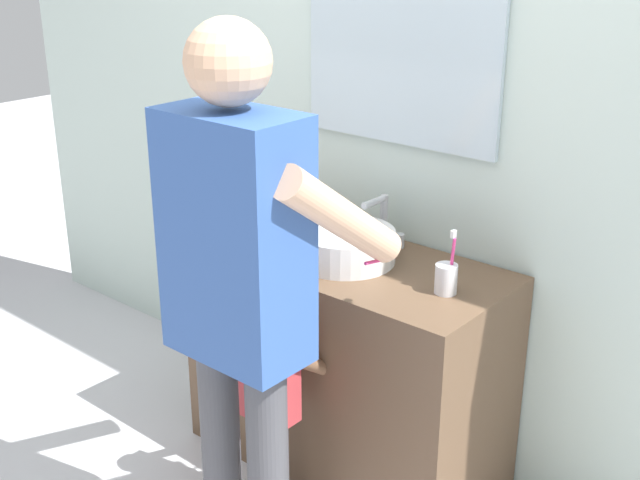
% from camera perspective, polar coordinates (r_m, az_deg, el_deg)
% --- Properties ---
extents(back_wall, '(4.40, 0.10, 2.70)m').
position_cam_1_polar(back_wall, '(2.91, 6.10, 10.41)').
color(back_wall, silver).
rests_on(back_wall, ground).
extents(vanity_cabinet, '(1.12, 0.54, 0.81)m').
position_cam_1_polar(vanity_cabinet, '(2.99, 1.88, -8.53)').
color(vanity_cabinet, brown).
rests_on(vanity_cabinet, ground).
extents(sink_basin, '(0.34, 0.34, 0.11)m').
position_cam_1_polar(sink_basin, '(2.78, 1.74, -0.36)').
color(sink_basin, white).
rests_on(sink_basin, vanity_cabinet).
extents(faucet, '(0.18, 0.14, 0.18)m').
position_cam_1_polar(faucet, '(2.92, 4.31, 1.24)').
color(faucet, '#B7BABF').
rests_on(faucet, vanity_cabinet).
extents(toothbrush_cup, '(0.07, 0.07, 0.21)m').
position_cam_1_polar(toothbrush_cup, '(2.57, 8.77, -2.62)').
color(toothbrush_cup, silver).
rests_on(toothbrush_cup, vanity_cabinet).
extents(child_toddler, '(0.26, 0.26, 0.84)m').
position_cam_1_polar(child_toddler, '(2.68, -3.54, -9.99)').
color(child_toddler, '#47474C').
rests_on(child_toddler, ground).
extents(adult_parent, '(0.52, 0.55, 1.68)m').
position_cam_1_polar(adult_parent, '(2.21, -5.52, -2.30)').
color(adult_parent, '#47474C').
rests_on(adult_parent, ground).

